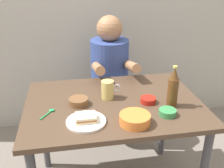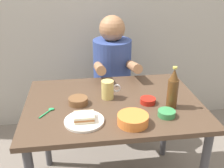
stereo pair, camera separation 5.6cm
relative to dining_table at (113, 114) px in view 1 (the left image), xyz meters
name	(u,v)px [view 1 (the left image)]	position (x,y,z in m)	size (l,w,h in m)	color
dining_table	(113,114)	(0.00, 0.00, 0.00)	(1.10, 0.80, 0.74)	#4C3828
stool	(110,107)	(0.08, 0.63, -0.30)	(0.34, 0.34, 0.45)	#4C4C51
person_seated	(110,64)	(0.08, 0.62, 0.12)	(0.33, 0.56, 0.72)	#33478C
plate_orange	(86,122)	(-0.19, -0.21, 0.10)	(0.22, 0.22, 0.01)	silver
sandwich	(86,118)	(-0.19, -0.21, 0.13)	(0.11, 0.09, 0.04)	beige
beer_mug	(108,90)	(-0.03, 0.06, 0.15)	(0.13, 0.08, 0.12)	#D1BC66
beer_bottle	(173,89)	(0.34, -0.12, 0.21)	(0.06, 0.06, 0.26)	#593819
soup_bowl_orange	(135,119)	(0.07, -0.27, 0.12)	(0.17, 0.17, 0.05)	orange
dip_bowl_green	(168,112)	(0.28, -0.21, 0.11)	(0.10, 0.10, 0.03)	#388C4C
condiment_bowl_brown	(78,101)	(-0.22, 0.00, 0.12)	(0.12, 0.12, 0.04)	brown
sambal_bowl_red	(148,100)	(0.21, -0.05, 0.11)	(0.10, 0.10, 0.03)	#B21E14
spoon	(50,112)	(-0.39, -0.07, 0.10)	(0.08, 0.10, 0.01)	#26A559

